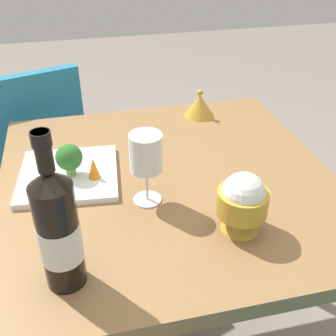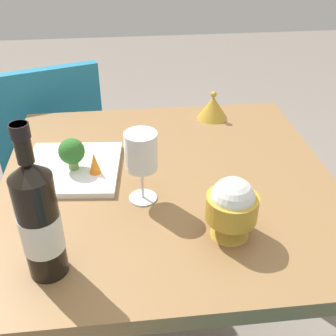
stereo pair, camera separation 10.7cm
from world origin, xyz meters
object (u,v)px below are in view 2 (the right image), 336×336
object	(u,v)px
rice_bowl	(232,207)
rice_bowl_lid	(213,107)
wine_glass	(141,153)
broccoli_floret	(72,152)
carrot_garnish_left	(94,163)
wine_bottle	(39,220)
serving_plate	(72,168)
chair_by_wall	(50,141)

from	to	relation	value
rice_bowl	rice_bowl_lid	distance (m)	0.57
rice_bowl	rice_bowl_lid	size ratio (longest dim) A/B	1.42
wine_glass	rice_bowl_lid	size ratio (longest dim) A/B	1.79
rice_bowl	rice_bowl_lid	xyz separation A→B (m)	(-0.08, -0.57, -0.04)
broccoli_floret	carrot_garnish_left	xyz separation A→B (m)	(-0.06, 0.03, -0.02)
rice_bowl	wine_bottle	bearing A→B (deg)	9.61
serving_plate	rice_bowl	bearing A→B (deg)	141.04
chair_by_wall	serving_plate	size ratio (longest dim) A/B	3.12
wine_bottle	rice_bowl	xyz separation A→B (m)	(-0.37, -0.06, -0.05)
broccoli_floret	carrot_garnish_left	bearing A→B (deg)	154.18
wine_bottle	rice_bowl	size ratio (longest dim) A/B	2.26
wine_bottle	carrot_garnish_left	distance (m)	0.33
chair_by_wall	wine_glass	world-z (taller)	wine_glass
rice_bowl_lid	broccoli_floret	world-z (taller)	broccoli_floret
rice_bowl	serving_plate	distance (m)	0.47
chair_by_wall	rice_bowl	size ratio (longest dim) A/B	6.00
wine_bottle	rice_bowl_lid	distance (m)	0.78
serving_plate	wine_glass	bearing A→B (deg)	141.76
rice_bowl_lid	wine_bottle	bearing A→B (deg)	54.26
rice_bowl	chair_by_wall	bearing A→B (deg)	-58.40
rice_bowl	rice_bowl_lid	bearing A→B (deg)	-97.84
serving_plate	carrot_garnish_left	xyz separation A→B (m)	(-0.07, 0.04, 0.04)
serving_plate	carrot_garnish_left	world-z (taller)	carrot_garnish_left
rice_bowl	broccoli_floret	world-z (taller)	rice_bowl
chair_by_wall	broccoli_floret	world-z (taller)	chair_by_wall
wine_bottle	broccoli_floret	xyz separation A→B (m)	(-0.02, -0.34, -0.06)
wine_bottle	carrot_garnish_left	size ratio (longest dim) A/B	5.49
wine_bottle	serving_plate	size ratio (longest dim) A/B	1.18
carrot_garnish_left	rice_bowl_lid	bearing A→B (deg)	-139.87
serving_plate	carrot_garnish_left	bearing A→B (deg)	148.39
carrot_garnish_left	chair_by_wall	bearing A→B (deg)	-69.38
rice_bowl_lid	broccoli_floret	bearing A→B (deg)	33.70
serving_plate	broccoli_floret	bearing A→B (deg)	122.62
wine_bottle	broccoli_floret	distance (m)	0.35
rice_bowl_lid	broccoli_floret	xyz separation A→B (m)	(0.43, 0.29, 0.03)
rice_bowl_lid	broccoli_floret	distance (m)	0.52
chair_by_wall	wine_bottle	bearing A→B (deg)	-99.05
wine_bottle	serving_plate	bearing A→B (deg)	-92.37
wine_bottle	wine_glass	xyz separation A→B (m)	(-0.20, -0.21, 0.00)
wine_glass	chair_by_wall	bearing A→B (deg)	-63.95
rice_bowl_lid	wine_glass	bearing A→B (deg)	58.47
chair_by_wall	serving_plate	bearing A→B (deg)	-92.06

